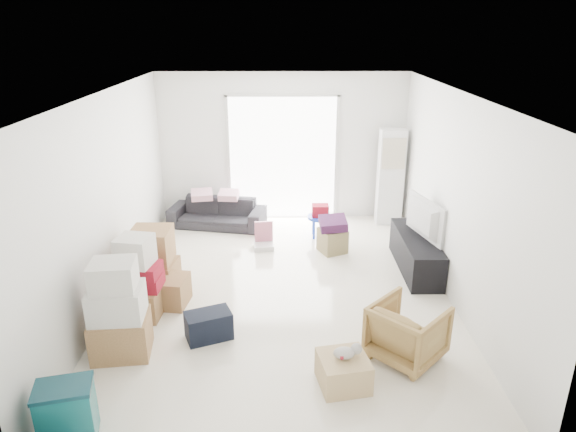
% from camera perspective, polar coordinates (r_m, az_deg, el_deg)
% --- Properties ---
extents(room_shell, '(4.98, 6.48, 3.18)m').
position_cam_1_polar(room_shell, '(6.61, -0.64, 1.75)').
color(room_shell, white).
rests_on(room_shell, ground).
extents(sliding_door, '(2.10, 0.04, 2.33)m').
position_cam_1_polar(sliding_door, '(9.50, -0.61, 6.98)').
color(sliding_door, white).
rests_on(sliding_door, room_shell).
extents(ac_tower, '(0.45, 0.30, 1.75)m').
position_cam_1_polar(ac_tower, '(9.48, 11.30, 4.24)').
color(ac_tower, white).
rests_on(ac_tower, room_shell).
extents(tv_console, '(0.47, 1.58, 0.53)m').
position_cam_1_polar(tv_console, '(7.94, 14.03, -4.01)').
color(tv_console, black).
rests_on(tv_console, room_shell).
extents(television, '(0.82, 1.12, 0.13)m').
position_cam_1_polar(television, '(7.81, 14.24, -1.82)').
color(television, black).
rests_on(television, tv_console).
extents(sofa, '(1.78, 0.82, 0.67)m').
position_cam_1_polar(sofa, '(9.38, -7.89, 0.81)').
color(sofa, '#27262C').
rests_on(sofa, room_shell).
extents(pillow_left, '(0.41, 0.35, 0.12)m').
position_cam_1_polar(pillow_left, '(9.34, -9.60, 3.16)').
color(pillow_left, '#D89EB0').
rests_on(pillow_left, sofa).
extents(pillow_right, '(0.39, 0.33, 0.13)m').
position_cam_1_polar(pillow_right, '(9.25, -6.64, 3.18)').
color(pillow_right, '#D89EB0').
rests_on(pillow_right, sofa).
extents(armchair, '(0.96, 0.96, 0.72)m').
position_cam_1_polar(armchair, '(5.88, 13.16, -12.15)').
color(armchair, '#A68649').
rests_on(armchair, room_shell).
extents(storage_bins, '(0.55, 0.44, 0.56)m').
position_cam_1_polar(storage_bins, '(5.21, -23.36, -19.38)').
color(storage_bins, '#105E61').
rests_on(storage_bins, room_shell).
extents(box_stack_a, '(0.67, 0.58, 1.13)m').
position_cam_1_polar(box_stack_a, '(6.01, -18.34, -10.28)').
color(box_stack_a, '#A37549').
rests_on(box_stack_a, room_shell).
extents(box_stack_b, '(0.60, 0.56, 1.07)m').
position_cam_1_polar(box_stack_b, '(6.72, -16.28, -7.03)').
color(box_stack_b, '#A37549').
rests_on(box_stack_b, room_shell).
extents(box_stack_c, '(0.67, 0.58, 0.91)m').
position_cam_1_polar(box_stack_c, '(7.27, -14.76, -4.88)').
color(box_stack_c, '#A37549').
rests_on(box_stack_c, room_shell).
extents(loose_box, '(0.52, 0.52, 0.38)m').
position_cam_1_polar(loose_box, '(6.99, -13.02, -8.09)').
color(loose_box, '#A37549').
rests_on(loose_box, room_shell).
extents(duffel_bag, '(0.60, 0.49, 0.33)m').
position_cam_1_polar(duffel_bag, '(6.22, -8.81, -11.92)').
color(duffel_bag, black).
rests_on(duffel_bag, room_shell).
extents(ottoman, '(0.51, 0.51, 0.39)m').
position_cam_1_polar(ottoman, '(8.34, 4.96, -2.72)').
color(ottoman, '#947E56').
rests_on(ottoman, room_shell).
extents(blanket, '(0.44, 0.44, 0.14)m').
position_cam_1_polar(blanket, '(8.24, 5.01, -1.04)').
color(blanket, '#451B45').
rests_on(blanket, ottoman).
extents(kids_table, '(0.44, 0.44, 0.58)m').
position_cam_1_polar(kids_table, '(8.82, 3.60, 0.17)').
color(kids_table, '#1536C7').
rests_on(kids_table, room_shell).
extents(toy_walker, '(0.35, 0.32, 0.43)m').
position_cam_1_polar(toy_walker, '(8.49, -2.72, -2.76)').
color(toy_walker, silver).
rests_on(toy_walker, room_shell).
extents(wood_crate, '(0.57, 0.57, 0.32)m').
position_cam_1_polar(wood_crate, '(5.50, 6.16, -16.77)').
color(wood_crate, tan).
rests_on(wood_crate, room_shell).
extents(plush_bunny, '(0.30, 0.18, 0.15)m').
position_cam_1_polar(plush_bunny, '(5.37, 6.61, -14.77)').
color(plush_bunny, '#B2ADA8').
rests_on(plush_bunny, wood_crate).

